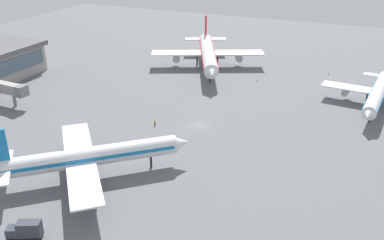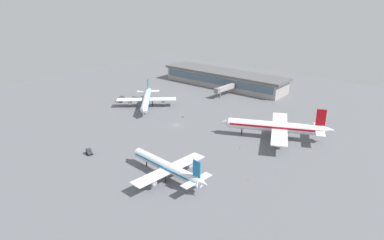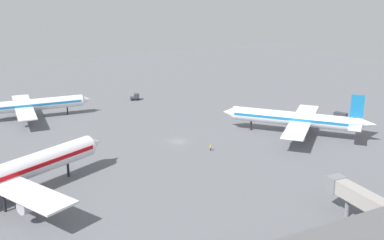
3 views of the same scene
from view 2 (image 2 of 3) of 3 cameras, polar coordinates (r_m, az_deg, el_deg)
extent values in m
plane|color=slate|center=(176.92, -2.63, -0.82)|extent=(288.00, 288.00, 0.00)
cube|color=#9E9993|center=(248.20, 5.25, 6.56)|extent=(88.52, 19.81, 9.10)
cube|color=#4C6070|center=(239.75, 3.91, 6.42)|extent=(84.98, 0.30, 4.68)
cube|color=#59595B|center=(246.99, 5.29, 7.73)|extent=(92.06, 20.60, 1.56)
cylinder|color=white|center=(203.26, -7.45, 3.33)|extent=(26.87, 29.56, 3.96)
cone|color=white|center=(185.08, -7.86, 1.56)|extent=(5.44, 5.46, 3.76)
cone|color=white|center=(221.44, -7.11, 4.96)|extent=(5.66, 5.81, 3.17)
cube|color=#1972B2|center=(203.17, -7.45, 3.41)|extent=(25.98, 28.53, 0.71)
cube|color=white|center=(205.09, -7.41, 3.38)|extent=(29.41, 27.02, 0.36)
cylinder|color=#A5A8AD|center=(204.97, -4.72, 3.07)|extent=(4.74, 4.95, 2.18)
cylinder|color=#A5A8AD|center=(206.47, -10.04, 2.95)|extent=(4.74, 4.95, 2.18)
cube|color=white|center=(218.63, -7.16, 4.70)|extent=(12.38, 11.50, 0.29)
cube|color=#1972B2|center=(217.38, -7.21, 5.90)|extent=(2.62, 2.87, 6.34)
cylinder|color=black|center=(192.38, -7.66, 1.26)|extent=(0.48, 0.48, 2.77)
cylinder|color=black|center=(206.78, -6.47, 2.70)|extent=(0.48, 0.48, 2.77)
cylinder|color=black|center=(207.28, -8.22, 2.66)|extent=(0.48, 0.48, 2.77)
cylinder|color=white|center=(127.88, -4.17, -7.57)|extent=(33.47, 6.77, 3.66)
cone|color=white|center=(140.25, -9.06, -5.11)|extent=(3.97, 3.80, 3.48)
cone|color=white|center=(116.63, 1.77, -10.22)|extent=(4.83, 3.34, 2.93)
cube|color=#1972B2|center=(127.75, -4.18, -7.46)|extent=(32.15, 6.72, 0.66)
cube|color=white|center=(126.96, -3.66, -7.97)|extent=(8.27, 31.97, 0.33)
cylinder|color=#A5A8AD|center=(122.63, -6.74, -9.89)|extent=(4.49, 2.41, 2.01)
cylinder|color=#A5A8AD|center=(132.94, -0.82, -7.15)|extent=(4.49, 2.41, 2.01)
cube|color=white|center=(118.32, 0.76, -9.82)|extent=(4.15, 12.87, 0.26)
cube|color=#1972B2|center=(116.15, 0.77, -7.96)|extent=(3.22, 0.69, 5.86)
cylinder|color=black|center=(137.28, -7.42, -7.07)|extent=(0.44, 0.44, 2.56)
cylinder|color=black|center=(125.97, -4.31, -9.67)|extent=(0.44, 0.44, 2.56)
cylinder|color=black|center=(129.39, -2.36, -8.74)|extent=(0.44, 0.44, 2.56)
cylinder|color=white|center=(163.94, 13.38, -1.06)|extent=(40.79, 22.15, 4.70)
cone|color=white|center=(165.33, 5.49, -0.38)|extent=(6.14, 6.02, 4.47)
cone|color=white|center=(165.46, 21.29, -1.49)|extent=(6.91, 5.88, 3.76)
cube|color=red|center=(163.81, 13.39, -0.94)|extent=(39.28, 21.52, 0.85)
cube|color=white|center=(164.14, 14.11, -1.27)|extent=(23.20, 39.74, 0.42)
cylinder|color=#A5A8AD|center=(154.26, 14.01, -3.38)|extent=(6.13, 4.67, 2.59)
cylinder|color=#A5A8AD|center=(175.35, 14.11, -0.42)|extent=(6.13, 4.67, 2.59)
cube|color=white|center=(165.06, 20.07, -1.46)|extent=(10.27, 16.35, 0.34)
cube|color=red|center=(163.13, 20.31, 0.37)|extent=(3.94, 2.18, 7.52)
cylinder|color=black|center=(165.98, 8.11, -1.90)|extent=(0.56, 0.56, 3.29)
cylinder|color=black|center=(162.02, 14.44, -2.95)|extent=(0.56, 0.56, 3.29)
cylinder|color=black|center=(168.97, 14.46, -1.95)|extent=(0.56, 0.56, 3.29)
cube|color=black|center=(152.07, -16.40, -5.22)|extent=(3.62, 2.75, 0.30)
cube|color=#333842|center=(152.28, -16.52, -4.80)|extent=(2.28, 2.34, 1.60)
cube|color=#3F596B|center=(152.85, -16.63, -4.58)|extent=(0.54, 1.55, 0.90)
cube|color=#333842|center=(151.11, -16.31, -5.21)|extent=(1.89, 2.23, 0.50)
cylinder|color=black|center=(152.87, -16.87, -5.19)|extent=(0.85, 0.52, 0.80)
cylinder|color=black|center=(153.35, -16.20, -5.03)|extent=(0.85, 0.52, 0.80)
cylinder|color=black|center=(150.92, -16.60, -5.51)|extent=(0.85, 0.52, 0.80)
cylinder|color=black|center=(151.40, -15.92, -5.35)|extent=(0.85, 0.52, 0.80)
cube|color=black|center=(217.92, -11.37, 3.13)|extent=(4.15, 5.87, 0.30)
cube|color=#333842|center=(219.30, -11.19, 3.52)|extent=(2.49, 2.45, 1.60)
cube|color=#3F596B|center=(219.91, -11.11, 3.66)|extent=(1.47, 0.77, 0.90)
cube|color=#333842|center=(216.72, -11.49, 3.43)|extent=(3.36, 4.25, 2.60)
cylinder|color=black|center=(220.05, -11.39, 3.26)|extent=(0.62, 0.85, 0.80)
cylinder|color=black|center=(219.29, -10.93, 3.23)|extent=(0.62, 0.85, 0.80)
cylinder|color=black|center=(216.65, -11.80, 2.96)|extent=(0.62, 0.85, 0.80)
cylinder|color=black|center=(215.89, -11.34, 2.93)|extent=(0.62, 0.85, 0.80)
cylinder|color=#1E2338|center=(186.79, -1.48, 0.53)|extent=(0.36, 0.36, 0.85)
cylinder|color=yellow|center=(186.54, -1.49, 0.73)|extent=(0.42, 0.42, 0.60)
sphere|color=tan|center=(186.40, -1.49, 0.85)|extent=(0.22, 0.22, 0.22)
cylinder|color=yellow|center=(186.70, -1.54, 0.75)|extent=(0.10, 0.10, 0.54)
cylinder|color=yellow|center=(186.37, -1.43, 0.72)|extent=(0.10, 0.10, 0.54)
cube|color=#9E9993|center=(225.27, 5.58, 5.26)|extent=(3.48, 17.02, 2.80)
cylinder|color=slate|center=(221.58, 4.64, 4.14)|extent=(0.90, 0.90, 3.80)
cube|color=slate|center=(217.95, 4.10, 4.77)|extent=(3.24, 2.56, 3.08)
cone|color=#EA590C|center=(152.05, 7.79, -4.62)|extent=(0.44, 0.44, 0.60)
cone|color=#EA590C|center=(208.91, -16.22, 1.86)|extent=(0.44, 0.44, 0.60)
cone|color=#EA590C|center=(128.76, 9.17, -9.68)|extent=(0.44, 0.44, 0.60)
camera|label=1|loc=(218.28, -29.21, 13.48)|focal=39.66mm
camera|label=3|loc=(242.86, 26.63, 13.75)|focal=45.53mm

